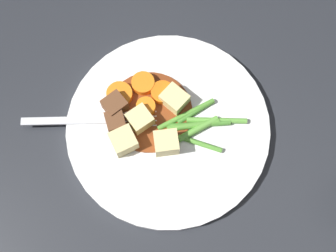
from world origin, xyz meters
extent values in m
plane|color=#26282D|center=(0.00, 0.00, 0.00)|extent=(3.00, 3.00, 0.00)
cylinder|color=white|center=(0.00, 0.00, 0.01)|extent=(0.26, 0.26, 0.01)
cylinder|color=brown|center=(0.03, 0.00, 0.01)|extent=(0.11, 0.11, 0.00)
cylinder|color=orange|center=(0.04, 0.00, 0.02)|extent=(0.03, 0.03, 0.01)
cylinder|color=orange|center=(0.06, -0.02, 0.02)|extent=(0.04, 0.04, 0.01)
cylinder|color=orange|center=(0.07, 0.01, 0.02)|extent=(0.04, 0.04, 0.01)
cylinder|color=orange|center=(0.03, -0.03, 0.02)|extent=(0.04, 0.04, 0.01)
cube|color=#EAD68C|center=(-0.01, 0.02, 0.03)|extent=(0.04, 0.04, 0.03)
cube|color=#EAD68C|center=(0.03, 0.05, 0.02)|extent=(0.04, 0.04, 0.02)
cube|color=#EAD68C|center=(0.01, -0.03, 0.02)|extent=(0.03, 0.03, 0.02)
cube|color=#EAD68C|center=(0.03, 0.02, 0.02)|extent=(0.03, 0.03, 0.02)
cube|color=brown|center=(0.05, 0.04, 0.02)|extent=(0.03, 0.03, 0.02)
cube|color=brown|center=(0.07, 0.02, 0.02)|extent=(0.03, 0.03, 0.02)
cylinder|color=#599E38|center=(-0.01, -0.03, 0.02)|extent=(0.04, 0.08, 0.01)
cylinder|color=#66AD42|center=(-0.04, -0.04, 0.02)|extent=(0.07, 0.05, 0.01)
cylinder|color=#4C8E33|center=(-0.03, -0.03, 0.02)|extent=(0.06, 0.06, 0.01)
cylinder|color=#66AD42|center=(-0.03, -0.02, 0.02)|extent=(0.03, 0.06, 0.01)
cylinder|color=#599E38|center=(-0.05, -0.01, 0.02)|extent=(0.06, 0.03, 0.01)
cylinder|color=#4C8E33|center=(-0.02, -0.04, 0.02)|extent=(0.02, 0.05, 0.01)
cylinder|color=#599E38|center=(-0.03, -0.02, 0.02)|extent=(0.05, 0.06, 0.01)
cube|color=silver|center=(0.11, 0.08, 0.01)|extent=(0.09, 0.08, 0.00)
cube|color=silver|center=(0.06, 0.03, 0.01)|extent=(0.03, 0.03, 0.00)
cylinder|color=silver|center=(0.03, 0.02, 0.01)|extent=(0.03, 0.03, 0.00)
cylinder|color=silver|center=(0.03, 0.02, 0.01)|extent=(0.03, 0.03, 0.00)
cylinder|color=silver|center=(0.04, 0.01, 0.01)|extent=(0.03, 0.03, 0.00)
cylinder|color=silver|center=(0.04, 0.01, 0.01)|extent=(0.03, 0.03, 0.00)
camera|label=1|loc=(-0.12, 0.14, 0.57)|focal=49.05mm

